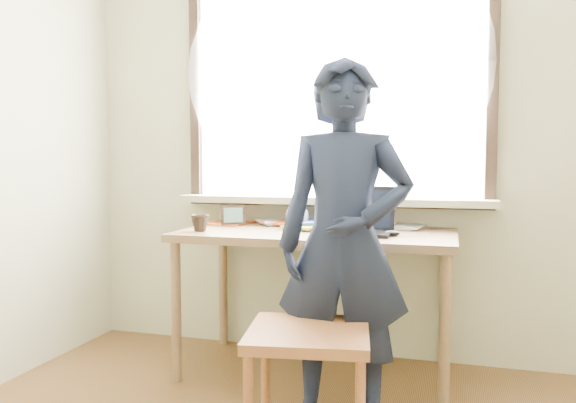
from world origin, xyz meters
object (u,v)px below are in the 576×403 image
(mug_white, at_px, (297,218))
(person, at_px, (344,244))
(mug_dark, at_px, (200,223))
(desk, at_px, (316,246))
(work_chair, at_px, (308,348))
(laptop, at_px, (359,222))

(mug_white, distance_m, person, 0.79)
(mug_dark, bearing_deg, person, -22.77)
(desk, bearing_deg, work_chair, -78.61)
(mug_white, bearing_deg, person, -59.57)
(work_chair, bearing_deg, laptop, 84.45)
(mug_white, relative_size, person, 0.08)
(mug_dark, bearing_deg, mug_white, 35.93)
(desk, relative_size, mug_dark, 15.21)
(laptop, xyz_separation_m, mug_dark, (-0.83, -0.16, -0.01))
(desk, xyz_separation_m, laptop, (0.23, -0.03, 0.14))
(mug_white, bearing_deg, desk, -43.35)
(mug_dark, bearing_deg, desk, 17.63)
(work_chair, bearing_deg, desk, 101.39)
(desk, xyz_separation_m, mug_dark, (-0.60, -0.19, 0.13))
(work_chair, distance_m, person, 0.47)
(work_chair, bearing_deg, mug_white, 108.16)
(desk, distance_m, work_chair, 0.86)
(desk, relative_size, person, 0.91)
(work_chair, relative_size, person, 0.34)
(laptop, height_order, work_chair, laptop)
(laptop, bearing_deg, person, -87.47)
(desk, height_order, laptop, laptop)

